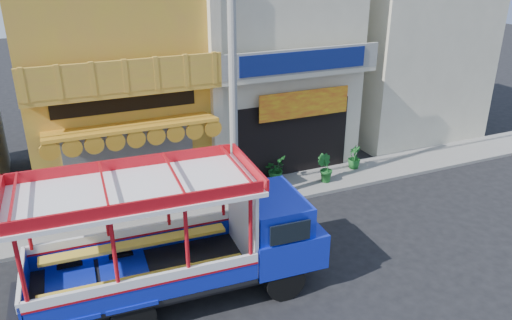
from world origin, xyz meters
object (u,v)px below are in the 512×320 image
Objects in this scene: songthaew_truck at (196,236)px; green_sign at (71,212)px; utility_pole at (237,59)px; potted_plant_c at (354,157)px; potted_plant_a at (275,169)px; potted_plant_b at (325,168)px.

songthaew_truck is 5.56m from green_sign.
songthaew_truck is (-2.62, -3.73, -3.37)m from utility_pole.
utility_pole reaches higher than potted_plant_c.
potted_plant_a is at bearing 33.36° from utility_pole.
green_sign is at bearing 119.00° from songthaew_truck.
utility_pole is 26.93× the size of potted_plant_b.
green_sign is 7.21m from potted_plant_a.
potted_plant_b is at bearing -62.53° from potted_plant_c.
utility_pole is 5.69m from potted_plant_b.
potted_plant_c is (10.53, 0.05, 0.06)m from green_sign.
green_sign reaches higher than potted_plant_a.
utility_pole is 3.74× the size of songthaew_truck.
green_sign is (-5.25, 1.02, -4.52)m from utility_pole.
potted_plant_b is (8.84, -0.54, 0.13)m from green_sign.
songthaew_truck is at bearing 90.58° from potted_plant_b.
potted_plant_b is at bearing -79.45° from potted_plant_a.
potted_plant_a is at bearing 47.68° from songthaew_truck.
potted_plant_c is at bearing -56.97° from potted_plant_a.
songthaew_truck is at bearing -61.00° from green_sign.
utility_pole is 6.99m from potted_plant_c.
potted_plant_b is 1.79m from potted_plant_c.
green_sign is 1.03× the size of potted_plant_a.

